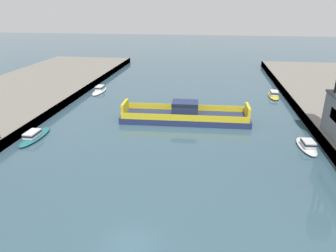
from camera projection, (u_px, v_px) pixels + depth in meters
ground_plane at (130, 245)px, 27.72m from camera, size 400.00×400.00×0.00m
chain_ferry at (185, 115)px, 56.51m from camera, size 23.23×6.86×3.67m
moored_boat_near_left at (34, 136)px, 49.23m from camera, size 2.42×8.24×1.40m
moored_boat_mid_left at (100, 90)px, 75.47m from camera, size 2.31×7.70×1.41m
moored_boat_far_left at (307, 145)px, 45.90m from camera, size 2.62×6.78×1.41m
moored_boat_far_right at (274, 95)px, 71.28m from camera, size 2.43×7.22×1.53m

